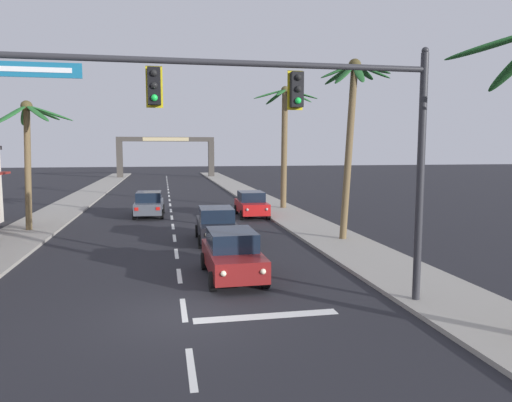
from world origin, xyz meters
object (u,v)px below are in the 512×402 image
object	(u,v)px
sedan_parked_nearest_kerb	(251,204)
town_gateway_arch	(166,151)
sedan_third_in_queue	(217,225)
palm_left_second	(27,135)
sedan_oncoming_far	(149,204)
traffic_signal_mast	(301,118)
sedan_lead_at_stop_bar	(232,254)
palm_right_second	(352,111)
palm_right_third	(285,129)

from	to	relation	value
sedan_parked_nearest_kerb	town_gateway_arch	xyz separation A→B (m)	(-5.28, 45.12, 3.32)
sedan_third_in_queue	palm_left_second	bearing A→B (deg)	154.35
sedan_oncoming_far	sedan_parked_nearest_kerb	bearing A→B (deg)	-11.60
traffic_signal_mast	sedan_lead_at_stop_bar	size ratio (longest dim) A/B	2.58
traffic_signal_mast	town_gateway_arch	distance (m)	63.82
town_gateway_arch	palm_right_second	bearing A→B (deg)	-81.14
traffic_signal_mast	sedan_lead_at_stop_bar	world-z (taller)	traffic_signal_mast
traffic_signal_mast	sedan_third_in_queue	distance (m)	11.43
sedan_third_in_queue	sedan_oncoming_far	distance (m)	10.18
traffic_signal_mast	sedan_lead_at_stop_bar	xyz separation A→B (m)	(-1.33, 3.85, -4.51)
sedan_third_in_queue	sedan_parked_nearest_kerb	bearing A→B (deg)	68.25
palm_left_second	sedan_oncoming_far	bearing A→B (deg)	38.63
sedan_lead_at_stop_bar	sedan_third_in_queue	world-z (taller)	same
sedan_lead_at_stop_bar	sedan_third_in_queue	size ratio (longest dim) A/B	1.00
palm_right_second	sedan_lead_at_stop_bar	bearing A→B (deg)	-140.16
traffic_signal_mast	town_gateway_arch	world-z (taller)	traffic_signal_mast
palm_left_second	palm_right_second	xyz separation A→B (m)	(16.11, -5.70, 1.08)
palm_right_second	town_gateway_arch	world-z (taller)	palm_right_second
sedan_lead_at_stop_bar	sedan_third_in_queue	distance (m)	6.60
palm_right_third	sedan_parked_nearest_kerb	bearing A→B (deg)	-133.49
sedan_third_in_queue	sedan_parked_nearest_kerb	xyz separation A→B (m)	(3.26, 8.17, 0.00)
traffic_signal_mast	sedan_third_in_queue	size ratio (longest dim) A/B	2.57
sedan_oncoming_far	palm_left_second	world-z (taller)	palm_left_second
sedan_third_in_queue	traffic_signal_mast	bearing A→B (deg)	-83.69
palm_right_second	sedan_parked_nearest_kerb	bearing A→B (deg)	109.08
sedan_lead_at_stop_bar	palm_right_second	xyz separation A→B (m)	(6.63, 5.53, 5.48)
traffic_signal_mast	palm_left_second	xyz separation A→B (m)	(-10.81, 15.08, -0.10)
sedan_third_in_queue	palm_right_third	distance (m)	14.09
traffic_signal_mast	town_gateway_arch	size ratio (longest dim) A/B	0.76
sedan_third_in_queue	palm_right_second	bearing A→B (deg)	-9.36
sedan_parked_nearest_kerb	palm_right_third	size ratio (longest dim) A/B	0.49
sedan_parked_nearest_kerb	palm_right_second	xyz separation A→B (m)	(3.20, -9.24, 5.48)
traffic_signal_mast	sedan_oncoming_far	distance (m)	21.02
sedan_parked_nearest_kerb	sedan_third_in_queue	bearing A→B (deg)	-111.75
traffic_signal_mast	town_gateway_arch	xyz separation A→B (m)	(-3.17, 63.73, -1.18)
sedan_third_in_queue	sedan_oncoming_far	bearing A→B (deg)	110.07
palm_right_second	palm_right_third	xyz separation A→B (m)	(-0.08, 12.52, -0.34)
sedan_third_in_queue	town_gateway_arch	xyz separation A→B (m)	(-2.02, 53.29, 3.32)
sedan_parked_nearest_kerb	palm_left_second	world-z (taller)	palm_left_second
sedan_lead_at_stop_bar	palm_left_second	world-z (taller)	palm_left_second
sedan_oncoming_far	town_gateway_arch	bearing A→B (deg)	88.07
sedan_oncoming_far	palm_right_third	world-z (taller)	palm_right_third
palm_left_second	town_gateway_arch	world-z (taller)	palm_left_second
sedan_third_in_queue	town_gateway_arch	size ratio (longest dim) A/B	0.30
palm_left_second	palm_right_third	size ratio (longest dim) A/B	0.78
palm_right_third	traffic_signal_mast	bearing A→B (deg)	-103.41
sedan_lead_at_stop_bar	sedan_parked_nearest_kerb	world-z (taller)	same
sedan_lead_at_stop_bar	sedan_oncoming_far	xyz separation A→B (m)	(-3.32, 16.15, 0.00)
sedan_lead_at_stop_bar	town_gateway_arch	world-z (taller)	town_gateway_arch
sedan_parked_nearest_kerb	town_gateway_arch	bearing A→B (deg)	96.67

